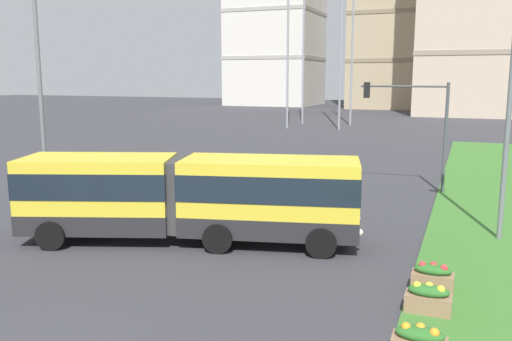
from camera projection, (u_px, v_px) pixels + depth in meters
articulated_bus at (189, 196)px, 18.83m from camera, size 12.00×5.77×3.00m
car_white_van at (170, 174)px, 28.28m from camera, size 4.48×2.18×1.58m
flower_planter_2 at (428, 298)px, 13.16m from camera, size 1.10×0.56×0.74m
flower_planter_3 at (433, 276)px, 14.60m from camera, size 1.10×0.56×0.74m
traffic_light_far_right at (415, 116)px, 26.87m from camera, size 4.32×0.28×5.50m
streetlight_left at (40, 84)px, 22.66m from camera, size 0.70×0.28×10.08m
streetlight_median at (510, 93)px, 18.35m from camera, size 0.70×0.28×9.56m
apartment_tower_west at (276, 15)px, 110.57m from camera, size 17.43×16.42×36.74m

